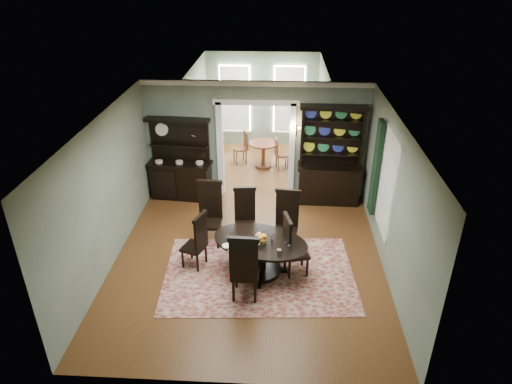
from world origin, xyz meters
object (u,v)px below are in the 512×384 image
at_px(sideboard, 181,171).
at_px(parlor_table, 263,151).
at_px(welsh_dresser, 330,168).
at_px(dining_table, 260,250).

height_order(sideboard, parlor_table, sideboard).
xyz_separation_m(sideboard, parlor_table, (2.03, 1.95, -0.23)).
relative_size(sideboard, parlor_table, 2.54).
height_order(welsh_dresser, parlor_table, welsh_dresser).
height_order(dining_table, parlor_table, parlor_table).
bearing_deg(parlor_table, dining_table, -88.35).
height_order(dining_table, sideboard, sideboard).
distance_m(dining_table, welsh_dresser, 3.45).
bearing_deg(sideboard, parlor_table, 49.11).
bearing_deg(sideboard, dining_table, -49.52).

